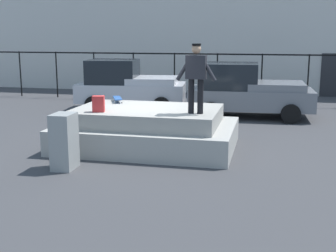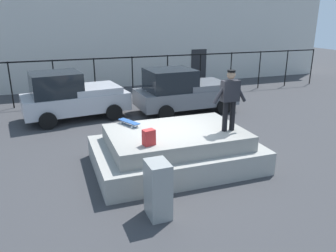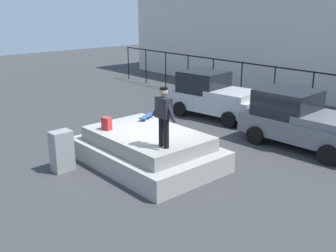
# 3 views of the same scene
# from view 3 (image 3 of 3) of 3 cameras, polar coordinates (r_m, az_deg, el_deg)

# --- Properties ---
(ground_plane) EXTENTS (60.00, 60.00, 0.00)m
(ground_plane) POSITION_cam_3_polar(r_m,az_deg,el_deg) (12.57, -2.43, -4.97)
(ground_plane) COLOR #38383A
(concrete_ledge) EXTENTS (4.43, 2.97, 1.02)m
(concrete_ledge) POSITION_cam_3_polar(r_m,az_deg,el_deg) (12.19, -2.97, -3.34)
(concrete_ledge) COLOR #9E9B93
(concrete_ledge) RESTS_ON ground_plane
(skateboarder) EXTENTS (0.97, 0.26, 1.64)m
(skateboarder) POSITION_cam_3_polar(r_m,az_deg,el_deg) (10.46, -0.61, 1.89)
(skateboarder) COLOR black
(skateboarder) RESTS_ON concrete_ledge
(skateboard) EXTENTS (0.50, 0.78, 0.12)m
(skateboard) POSITION_cam_3_polar(r_m,az_deg,el_deg) (13.31, -3.05, 1.42)
(skateboard) COLOR #264C8C
(skateboard) RESTS_ON concrete_ledge
(backpack) EXTENTS (0.32, 0.26, 0.39)m
(backpack) POSITION_cam_3_polar(r_m,az_deg,el_deg) (12.29, -8.79, 0.35)
(backpack) COLOR red
(backpack) RESTS_ON concrete_ledge
(car_silver_pickup_near) EXTENTS (4.26, 2.49, 1.92)m
(car_silver_pickup_near) POSITION_cam_3_polar(r_m,az_deg,el_deg) (17.35, 6.60, 4.41)
(car_silver_pickup_near) COLOR #B7B7BC
(car_silver_pickup_near) RESTS_ON ground_plane
(car_grey_pickup_mid) EXTENTS (4.30, 2.30, 1.88)m
(car_grey_pickup_mid) POSITION_cam_3_polar(r_m,az_deg,el_deg) (14.33, 18.60, 0.84)
(car_grey_pickup_mid) COLOR slate
(car_grey_pickup_mid) RESTS_ON ground_plane
(utility_box) EXTENTS (0.46, 0.61, 1.21)m
(utility_box) POSITION_cam_3_polar(r_m,az_deg,el_deg) (12.03, -14.99, -3.49)
(utility_box) COLOR gray
(utility_box) RESTS_ON ground_plane
(fence_row) EXTENTS (24.06, 0.06, 2.08)m
(fence_row) POSITION_cam_3_polar(r_m,az_deg,el_deg) (18.00, 17.45, 5.69)
(fence_row) COLOR black
(fence_row) RESTS_ON ground_plane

